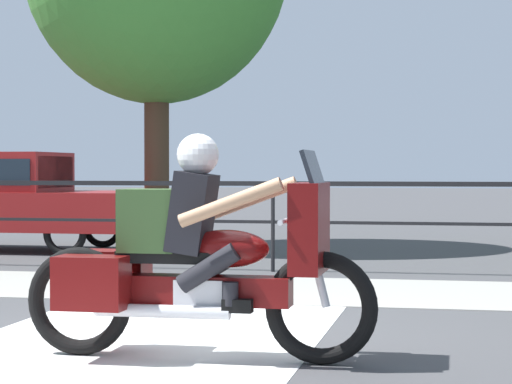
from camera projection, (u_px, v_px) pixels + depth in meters
The scene contains 6 objects.
ground_plane at pixel (148, 343), 7.53m from camera, with size 120.00×120.00×0.00m, color #424244.
sidewalk_band at pixel (242, 289), 10.87m from camera, with size 44.00×2.40×0.01m, color #99968E.
crosswalk_band at pixel (132, 346), 7.35m from camera, with size 2.65×6.00×0.01m, color silver.
fence_railing at pixel (273, 200), 12.69m from camera, with size 36.00×0.05×1.15m.
motorcycle at pixel (195, 258), 6.84m from camera, with size 2.48×0.76×1.56m.
parked_car at pixel (0, 194), 16.01m from camera, with size 4.32×1.78×1.57m.
Camera 1 is at (2.27, -7.20, 1.32)m, focal length 70.00 mm.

